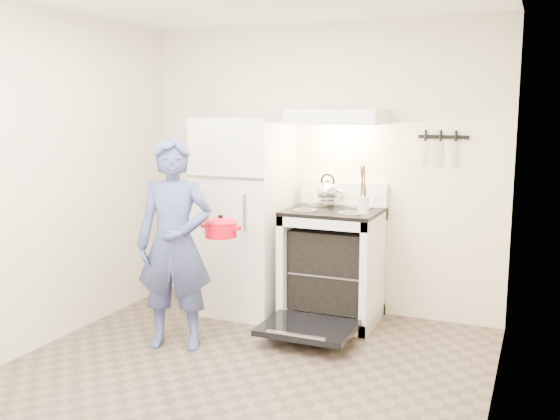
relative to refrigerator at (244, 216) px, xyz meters
The scene contains 15 objects.
floor 1.78m from the refrigerator, 68.20° to the right, with size 3.60×3.60×0.00m, color brown.
back_wall 0.79m from the refrigerator, 31.11° to the left, with size 3.20×0.02×2.50m, color beige.
refrigerator is the anchor object (origin of this frame).
stove_body 0.90m from the refrigerator, ahead, with size 0.76×0.65×0.92m, color white.
cooktop 0.81m from the refrigerator, ahead, with size 0.76×0.65×0.03m, color black.
backsplash 0.89m from the refrigerator, 20.94° to the left, with size 0.76×0.07×0.20m, color white.
oven_door 1.23m from the refrigerator, 35.13° to the right, with size 0.70×0.54×0.04m, color black.
oven_rack 0.91m from the refrigerator, ahead, with size 0.60×0.52×0.01m, color slate.
range_hood 1.19m from the refrigerator, ahead, with size 0.76×0.50×0.12m, color white.
knife_strip 1.81m from the refrigerator, 11.61° to the left, with size 0.40×0.02×0.03m, color black.
pizza_stone 0.87m from the refrigerator, ahead, with size 0.29×0.29×0.02m, color #826145.
tea_kettle 0.77m from the refrigerator, 12.56° to the left, with size 0.23×0.19×0.28m, color #B4B4B9, non-canonical shape.
utensil_jar 1.17m from the refrigerator, 11.61° to the right, with size 0.09×0.09×0.13m, color silver.
person 1.00m from the refrigerator, 94.97° to the right, with size 0.57×0.38×1.57m, color navy.
dutch_oven 0.77m from the refrigerator, 77.06° to the right, with size 0.32×0.25×0.21m, color red, non-canonical shape.
Camera 1 is at (1.81, -3.38, 1.77)m, focal length 40.00 mm.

